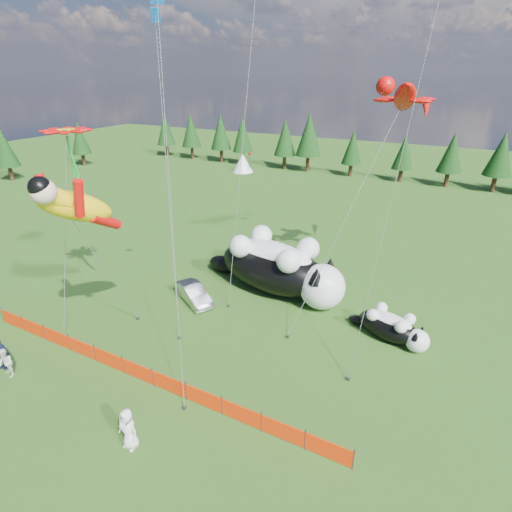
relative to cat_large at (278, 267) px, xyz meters
The scene contains 16 objects.
ground 9.04m from the cat_large, 106.51° to the right, with size 160.00×160.00×0.00m, color #163609.
safety_fence 11.83m from the cat_large, 102.35° to the right, with size 22.06×0.06×1.10m.
tree_line 36.68m from the cat_large, 93.93° to the left, with size 90.00×4.00×8.00m, color black, non-canonical shape.
festival_tents 32.66m from the cat_large, 74.93° to the left, with size 50.00×3.20×2.80m, color white, non-canonical shape.
cat_large is the anchor object (origin of this frame).
cat_small 8.54m from the cat_large, 14.25° to the right, with size 4.86×2.73×1.79m.
car 6.10m from the cat_large, 138.95° to the right, with size 1.27×3.65×1.20m, color #B6B6BB.
spectator_b 16.77m from the cat_large, 120.84° to the right, with size 0.80×0.47×1.65m, color white.
spectator_c 16.95m from the cat_large, 123.91° to the right, with size 1.07×0.55×1.82m, color #141D38.
spectator_e 14.70m from the cat_large, 89.99° to the right, with size 0.96×0.63×1.97m, color white.
superhero_kite 13.62m from the cat_large, 121.37° to the right, with size 4.95×5.62×10.60m.
gecko_kite 13.12m from the cat_large, 32.07° to the left, with size 5.67×12.34×15.72m.
flower_kite 15.23m from the cat_large, 141.27° to the right, with size 3.05×4.96×11.71m.
diamond_kite_a 15.99m from the cat_large, 158.23° to the right, with size 4.73×5.83×18.38m.
diamond_kite_c 16.68m from the cat_large, 101.96° to the right, with size 3.15×4.40×18.01m.
diamond_kite_d 16.07m from the cat_large, 146.28° to the left, with size 1.27×6.29×19.69m.
Camera 1 is at (12.60, -14.27, 14.22)m, focal length 28.00 mm.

